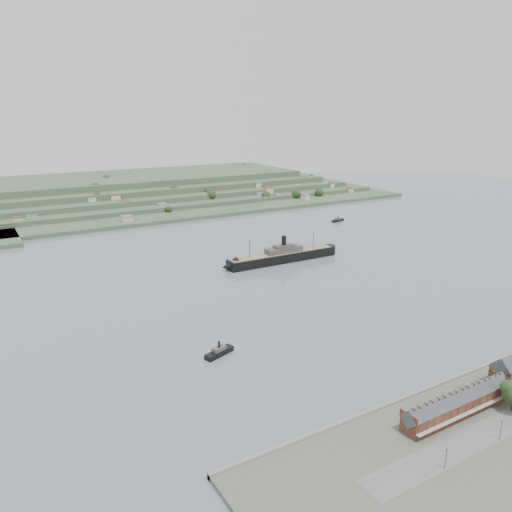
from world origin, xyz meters
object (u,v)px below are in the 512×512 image
steamship (279,257)px  tugboat (219,352)px  terrace_row (457,403)px  gabled_building (506,372)px

steamship → tugboat: (-113.99, -118.76, -2.93)m
steamship → tugboat: steamship is taller
steamship → tugboat: size_ratio=6.20×
terrace_row → steamship: 222.80m
gabled_building → steamship: bearing=84.7°
terrace_row → gabled_building: size_ratio=3.95×
terrace_row → steamship: (57.11, 215.34, -2.07)m
terrace_row → steamship: steamship is taller
gabled_building → tugboat: (-94.38, 92.56, -6.34)m
terrace_row → tugboat: terrace_row is taller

